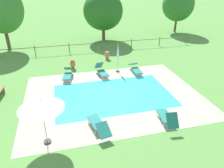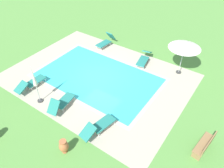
{
  "view_description": "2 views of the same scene",
  "coord_description": "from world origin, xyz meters",
  "px_view_note": "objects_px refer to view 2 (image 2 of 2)",
  "views": [
    {
      "loc": [
        -3.13,
        -11.95,
        7.15
      ],
      "look_at": [
        0.04,
        0.5,
        0.6
      ],
      "focal_mm": 33.74,
      "sensor_mm": 36.0,
      "label": 1
    },
    {
      "loc": [
        -7.4,
        8.9,
        9.01
      ],
      "look_at": [
        -1.78,
        0.87,
        0.85
      ],
      "focal_mm": 34.98,
      "sensor_mm": 36.0,
      "label": 2
    }
  ],
  "objects_px": {
    "patio_umbrella_open_foreground": "(185,45)",
    "wooden_bench_lawn_side": "(205,144)",
    "sun_lounger_north_far": "(62,102)",
    "sun_lounger_north_near_steps": "(99,126)",
    "patio_umbrella_closed_row_west": "(34,80)",
    "sun_lounger_south_near_corner": "(32,83)",
    "terracotta_urn_near_fence": "(64,146)",
    "sun_lounger_north_end": "(144,58)",
    "sun_lounger_north_mid": "(106,41)"
  },
  "relations": [
    {
      "from": "sun_lounger_north_near_steps",
      "to": "patio_umbrella_open_foreground",
      "type": "xyz_separation_m",
      "value": [
        -1.43,
        -7.08,
        1.8
      ]
    },
    {
      "from": "sun_lounger_north_end",
      "to": "patio_umbrella_closed_row_west",
      "type": "distance_m",
      "value": 7.8
    },
    {
      "from": "sun_lounger_north_mid",
      "to": "sun_lounger_north_far",
      "type": "relative_size",
      "value": 0.97
    },
    {
      "from": "patio_umbrella_open_foreground",
      "to": "sun_lounger_north_end",
      "type": "bearing_deg",
      "value": 6.6
    },
    {
      "from": "sun_lounger_north_mid",
      "to": "patio_umbrella_open_foreground",
      "type": "xyz_separation_m",
      "value": [
        -6.27,
        0.07,
        1.77
      ]
    },
    {
      "from": "sun_lounger_north_far",
      "to": "patio_umbrella_open_foreground",
      "type": "bearing_deg",
      "value": -120.77
    },
    {
      "from": "sun_lounger_north_end",
      "to": "patio_umbrella_closed_row_west",
      "type": "height_order",
      "value": "patio_umbrella_closed_row_west"
    },
    {
      "from": "patio_umbrella_open_foreground",
      "to": "terracotta_urn_near_fence",
      "type": "relative_size",
      "value": 3.01
    },
    {
      "from": "sun_lounger_north_far",
      "to": "patio_umbrella_open_foreground",
      "type": "relative_size",
      "value": 0.8
    },
    {
      "from": "sun_lounger_south_near_corner",
      "to": "terracotta_urn_near_fence",
      "type": "relative_size",
      "value": 2.57
    },
    {
      "from": "patio_umbrella_open_foreground",
      "to": "patio_umbrella_closed_row_west",
      "type": "relative_size",
      "value": 0.97
    },
    {
      "from": "sun_lounger_north_end",
      "to": "sun_lounger_south_near_corner",
      "type": "bearing_deg",
      "value": 55.78
    },
    {
      "from": "patio_umbrella_closed_row_west",
      "to": "terracotta_urn_near_fence",
      "type": "relative_size",
      "value": 3.12
    },
    {
      "from": "sun_lounger_north_end",
      "to": "wooden_bench_lawn_side",
      "type": "xyz_separation_m",
      "value": [
        -5.85,
        4.9,
        0.11
      ]
    },
    {
      "from": "sun_lounger_north_near_steps",
      "to": "sun_lounger_north_end",
      "type": "distance_m",
      "value": 6.88
    },
    {
      "from": "sun_lounger_north_end",
      "to": "patio_umbrella_closed_row_west",
      "type": "xyz_separation_m",
      "value": [
        3.03,
        7.07,
        1.27
      ]
    },
    {
      "from": "sun_lounger_north_near_steps",
      "to": "sun_lounger_north_end",
      "type": "xyz_separation_m",
      "value": [
        1.14,
        -6.79,
        -0.0
      ]
    },
    {
      "from": "terracotta_urn_near_fence",
      "to": "sun_lounger_north_near_steps",
      "type": "bearing_deg",
      "value": -106.56
    },
    {
      "from": "patio_umbrella_closed_row_west",
      "to": "sun_lounger_north_near_steps",
      "type": "bearing_deg",
      "value": -176.1
    },
    {
      "from": "patio_umbrella_open_foreground",
      "to": "patio_umbrella_closed_row_west",
      "type": "xyz_separation_m",
      "value": [
        5.6,
        7.37,
        -0.54
      ]
    },
    {
      "from": "sun_lounger_north_far",
      "to": "sun_lounger_north_end",
      "type": "bearing_deg",
      "value": -103.34
    },
    {
      "from": "sun_lounger_south_near_corner",
      "to": "wooden_bench_lawn_side",
      "type": "xyz_separation_m",
      "value": [
        -10.27,
        -1.59,
        0.11
      ]
    },
    {
      "from": "sun_lounger_north_near_steps",
      "to": "sun_lounger_north_far",
      "type": "relative_size",
      "value": 1.09
    },
    {
      "from": "sun_lounger_north_mid",
      "to": "patio_umbrella_open_foreground",
      "type": "bearing_deg",
      "value": 179.33
    },
    {
      "from": "sun_lounger_north_near_steps",
      "to": "patio_umbrella_closed_row_west",
      "type": "distance_m",
      "value": 4.36
    },
    {
      "from": "patio_umbrella_open_foreground",
      "to": "wooden_bench_lawn_side",
      "type": "bearing_deg",
      "value": 122.25
    },
    {
      "from": "sun_lounger_north_near_steps",
      "to": "sun_lounger_south_near_corner",
      "type": "xyz_separation_m",
      "value": [
        5.55,
        -0.29,
        -0.01
      ]
    },
    {
      "from": "sun_lounger_south_near_corner",
      "to": "wooden_bench_lawn_side",
      "type": "bearing_deg",
      "value": -171.17
    },
    {
      "from": "sun_lounger_north_far",
      "to": "patio_umbrella_closed_row_west",
      "type": "distance_m",
      "value": 1.94
    },
    {
      "from": "sun_lounger_north_near_steps",
      "to": "patio_umbrella_closed_row_west",
      "type": "relative_size",
      "value": 0.84
    },
    {
      "from": "sun_lounger_north_far",
      "to": "sun_lounger_north_end",
      "type": "relative_size",
      "value": 0.91
    },
    {
      "from": "sun_lounger_north_end",
      "to": "sun_lounger_north_near_steps",
      "type": "bearing_deg",
      "value": 99.51
    },
    {
      "from": "sun_lounger_north_far",
      "to": "wooden_bench_lawn_side",
      "type": "height_order",
      "value": "sun_lounger_north_far"
    },
    {
      "from": "sun_lounger_north_far",
      "to": "sun_lounger_north_mid",
      "type": "bearing_deg",
      "value": -73.3
    },
    {
      "from": "sun_lounger_north_end",
      "to": "terracotta_urn_near_fence",
      "type": "bearing_deg",
      "value": 93.74
    },
    {
      "from": "sun_lounger_north_near_steps",
      "to": "patio_umbrella_open_foreground",
      "type": "distance_m",
      "value": 7.45
    },
    {
      "from": "sun_lounger_north_mid",
      "to": "patio_umbrella_closed_row_west",
      "type": "relative_size",
      "value": 0.75
    },
    {
      "from": "sun_lounger_north_near_steps",
      "to": "sun_lounger_north_end",
      "type": "height_order",
      "value": "sun_lounger_north_near_steps"
    },
    {
      "from": "sun_lounger_south_near_corner",
      "to": "terracotta_urn_near_fence",
      "type": "bearing_deg",
      "value": 156.19
    },
    {
      "from": "sun_lounger_north_mid",
      "to": "patio_umbrella_closed_row_west",
      "type": "xyz_separation_m",
      "value": [
        -0.67,
        7.44,
        1.23
      ]
    },
    {
      "from": "sun_lounger_north_end",
      "to": "patio_umbrella_closed_row_west",
      "type": "relative_size",
      "value": 0.84
    },
    {
      "from": "sun_lounger_north_end",
      "to": "wooden_bench_lawn_side",
      "type": "relative_size",
      "value": 1.38
    },
    {
      "from": "sun_lounger_north_near_steps",
      "to": "wooden_bench_lawn_side",
      "type": "xyz_separation_m",
      "value": [
        -4.71,
        -1.89,
        0.1
      ]
    },
    {
      "from": "sun_lounger_north_far",
      "to": "sun_lounger_north_near_steps",
      "type": "bearing_deg",
      "value": 177.78
    },
    {
      "from": "patio_umbrella_open_foreground",
      "to": "sun_lounger_north_far",
      "type": "bearing_deg",
      "value": 59.23
    },
    {
      "from": "sun_lounger_north_mid",
      "to": "sun_lounger_north_end",
      "type": "height_order",
      "value": "sun_lounger_north_mid"
    },
    {
      "from": "sun_lounger_north_near_steps",
      "to": "sun_lounger_north_mid",
      "type": "height_order",
      "value": "sun_lounger_north_mid"
    },
    {
      "from": "patio_umbrella_closed_row_west",
      "to": "sun_lounger_north_far",
      "type": "bearing_deg",
      "value": -164.91
    },
    {
      "from": "sun_lounger_north_far",
      "to": "sun_lounger_south_near_corner",
      "type": "xyz_separation_m",
      "value": [
        2.83,
        -0.19,
        -0.04
      ]
    },
    {
      "from": "sun_lounger_south_near_corner",
      "to": "patio_umbrella_open_foreground",
      "type": "relative_size",
      "value": 0.86
    }
  ]
}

